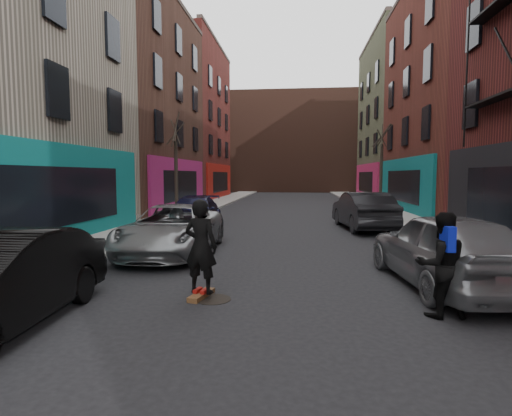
% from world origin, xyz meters
% --- Properties ---
extents(ground, '(160.00, 160.00, 0.00)m').
position_xyz_m(ground, '(0.00, 0.00, 0.00)').
color(ground, black).
rests_on(ground, ground).
extents(sidewalk_left, '(2.50, 84.00, 0.13)m').
position_xyz_m(sidewalk_left, '(-6.25, 30.00, 0.07)').
color(sidewalk_left, gray).
rests_on(sidewalk_left, ground).
extents(sidewalk_right, '(2.50, 84.00, 0.13)m').
position_xyz_m(sidewalk_right, '(6.25, 30.00, 0.07)').
color(sidewalk_right, gray).
rests_on(sidewalk_right, ground).
extents(buildings_left, '(12.00, 56.00, 16.50)m').
position_xyz_m(buildings_left, '(-13.50, 16.00, 8.25)').
color(buildings_left, maroon).
rests_on(buildings_left, ground).
extents(building_far, '(40.00, 10.00, 14.00)m').
position_xyz_m(building_far, '(0.00, 56.00, 7.00)').
color(building_far, '#47281E').
rests_on(building_far, ground).
extents(tree_left_far, '(2.00, 2.00, 6.50)m').
position_xyz_m(tree_left_far, '(-6.20, 18.00, 3.38)').
color(tree_left_far, black).
rests_on(tree_left_far, sidewalk_left).
extents(tree_right_far, '(2.00, 2.00, 6.80)m').
position_xyz_m(tree_right_far, '(6.20, 24.00, 3.53)').
color(tree_right_far, black).
rests_on(tree_right_far, sidewalk_right).
extents(parked_left_far, '(2.68, 5.51, 1.51)m').
position_xyz_m(parked_left_far, '(-3.28, 8.09, 0.75)').
color(parked_left_far, gray).
rests_on(parked_left_far, ground).
extents(parked_left_end, '(2.41, 5.14, 1.45)m').
position_xyz_m(parked_left_end, '(-4.01, 13.39, 0.73)').
color(parked_left_end, black).
rests_on(parked_left_end, ground).
extents(parked_right_far, '(2.48, 5.08, 1.67)m').
position_xyz_m(parked_right_far, '(3.74, 5.07, 0.84)').
color(parked_right_far, gray).
rests_on(parked_right_far, ground).
extents(parked_right_end, '(2.33, 5.22, 1.67)m').
position_xyz_m(parked_right_end, '(3.48, 14.30, 0.83)').
color(parked_right_end, black).
rests_on(parked_right_end, ground).
extents(skateboard, '(0.40, 0.83, 0.10)m').
position_xyz_m(skateboard, '(-1.33, 3.77, 0.05)').
color(skateboard, brown).
rests_on(skateboard, ground).
extents(skateboarder, '(0.76, 0.59, 1.86)m').
position_xyz_m(skateboarder, '(-1.33, 3.77, 1.03)').
color(skateboarder, black).
rests_on(skateboarder, skateboard).
extents(pedestrian, '(0.96, 0.79, 1.80)m').
position_xyz_m(pedestrian, '(3.00, 3.16, 0.91)').
color(pedestrian, black).
rests_on(pedestrian, ground).
extents(manhole, '(0.82, 0.82, 0.01)m').
position_xyz_m(manhole, '(-1.07, 3.67, 0.01)').
color(manhole, black).
rests_on(manhole, ground).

